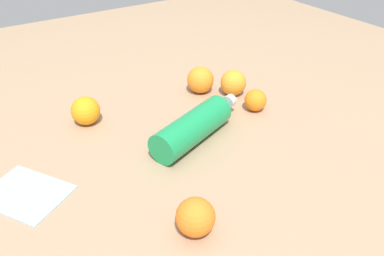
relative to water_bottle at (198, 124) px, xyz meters
The scene contains 8 objects.
ground_plane 0.07m from the water_bottle, 152.56° to the right, with size 2.40×2.40×0.00m, color #9E7F60.
water_bottle is the anchor object (origin of this frame).
orange_0 0.25m from the water_bottle, 54.34° to the left, with size 0.08×0.08×0.08m, color orange.
orange_1 0.31m from the water_bottle, 124.49° to the right, with size 0.07×0.07×0.07m, color orange.
orange_2 0.30m from the water_bottle, 134.16° to the left, with size 0.08×0.08×0.08m, color orange.
orange_3 0.21m from the water_bottle, ahead, with size 0.06×0.06×0.06m, color orange.
orange_4 0.26m from the water_bottle, 31.69° to the left, with size 0.08×0.08×0.08m, color orange.
folded_napkin 0.42m from the water_bottle, behind, with size 0.13×0.17×0.01m, color #99BFD8.
Camera 1 is at (-0.41, -0.66, 0.56)m, focal length 36.64 mm.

